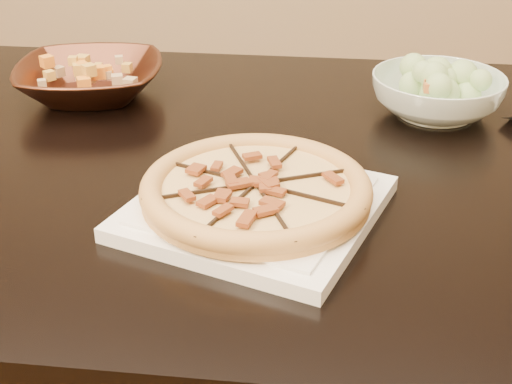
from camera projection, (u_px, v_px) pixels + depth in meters
The scene contains 7 objects.
dining_table at pixel (194, 216), 1.04m from camera, with size 1.37×0.88×0.75m.
plate at pixel (256, 207), 0.83m from camera, with size 0.33×0.33×0.02m.
pizza at pixel (256, 189), 0.82m from camera, with size 0.27×0.27×0.03m.
bronze_bowl at pixel (91, 80), 1.16m from camera, with size 0.23×0.23×0.06m, color #4D2719.
mixed_dish at pixel (87, 54), 1.13m from camera, with size 0.11×0.12×0.03m.
salad_bowl at pixel (437, 95), 1.09m from camera, with size 0.20×0.20×0.06m, color silver.
salad at pixel (441, 64), 1.06m from camera, with size 0.11×0.11×0.04m.
Camera 1 is at (0.32, -0.87, 1.17)m, focal length 50.00 mm.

